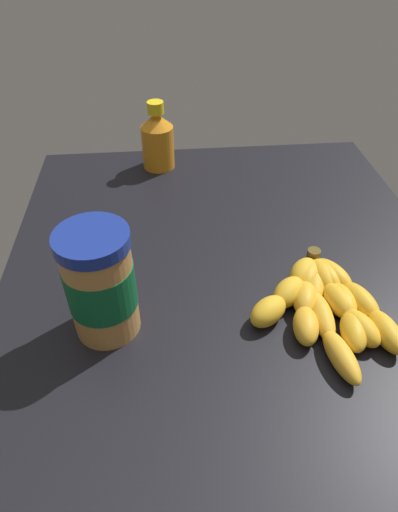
# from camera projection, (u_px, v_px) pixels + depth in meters

# --- Properties ---
(ground_plane) EXTENTS (0.89, 0.69, 0.05)m
(ground_plane) POSITION_uv_depth(u_px,v_px,m) (233.00, 300.00, 0.65)
(ground_plane) COLOR black
(banana_bunch) EXTENTS (0.23, 0.20, 0.04)m
(banana_bunch) POSITION_uv_depth(u_px,v_px,m) (325.00, 301.00, 0.60)
(banana_bunch) COLOR gold
(banana_bunch) RESTS_ON ground_plane
(peanut_butter_jar) EXTENTS (0.09, 0.09, 0.16)m
(peanut_butter_jar) POSITION_uv_depth(u_px,v_px,m) (101.00, 284.00, 0.53)
(peanut_butter_jar) COLOR #BF8442
(peanut_butter_jar) RESTS_ON ground_plane
(honey_bottle) EXTENTS (0.07, 0.07, 0.14)m
(honey_bottle) POSITION_uv_depth(u_px,v_px,m) (158.00, 139.00, 0.87)
(honey_bottle) COLOR orange
(honey_bottle) RESTS_ON ground_plane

